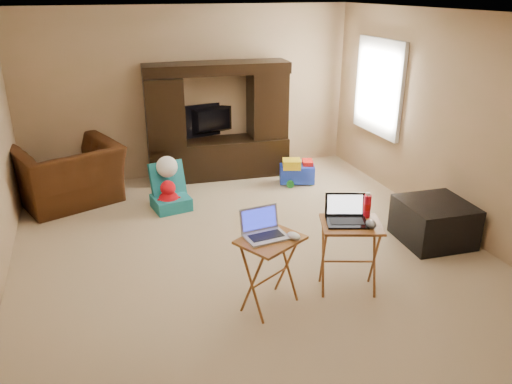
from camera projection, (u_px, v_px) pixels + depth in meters
name	position (u px, v px, depth m)	size (l,w,h in m)	color
floor	(250.00, 252.00, 5.54)	(5.50, 5.50, 0.00)	beige
ceiling	(249.00, 13.00, 4.58)	(5.50, 5.50, 0.00)	silver
wall_back	(191.00, 93.00, 7.46)	(5.00, 5.00, 0.00)	tan
wall_front	(413.00, 287.00, 2.66)	(5.00, 5.00, 0.00)	tan
wall_right	(452.00, 123.00, 5.82)	(5.50, 5.50, 0.00)	tan
window_pane	(380.00, 87.00, 7.11)	(1.20, 1.20, 0.00)	white
window_frame	(379.00, 87.00, 7.10)	(0.06, 1.14, 1.34)	white
entertainment_center	(218.00, 121.00, 7.45)	(2.11, 0.53, 1.72)	black
television	(214.00, 120.00, 7.64)	(0.87, 0.11, 0.50)	black
recliner	(69.00, 175.00, 6.65)	(1.25, 1.09, 0.81)	#41200E
child_rocker	(170.00, 187.00, 6.50)	(0.45, 0.52, 0.61)	#177581
plush_toy	(168.00, 195.00, 6.49)	(0.38, 0.31, 0.42)	red
push_toy	(297.00, 171.00, 7.40)	(0.52, 0.37, 0.39)	blue
ottoman	(434.00, 222.00, 5.70)	(0.74, 0.74, 0.48)	black
tray_table_left	(270.00, 273.00, 4.48)	(0.53, 0.43, 0.69)	#975D24
tray_table_right	(349.00, 257.00, 4.72)	(0.55, 0.44, 0.71)	#9A5B25
laptop_left	(266.00, 225.00, 4.32)	(0.36, 0.30, 0.24)	#A8A8AD
laptop_right	(348.00, 211.00, 4.55)	(0.37, 0.30, 0.24)	black
mouse_left	(294.00, 236.00, 4.33)	(0.09, 0.14, 0.06)	silver
mouse_right	(371.00, 224.00, 4.51)	(0.09, 0.14, 0.06)	#414146
water_bottle	(367.00, 206.00, 4.67)	(0.07, 0.07, 0.22)	red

